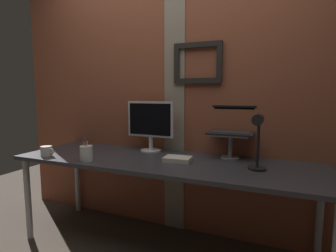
{
  "coord_description": "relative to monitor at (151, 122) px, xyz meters",
  "views": [
    {
      "loc": [
        0.85,
        -1.8,
        1.23
      ],
      "look_at": [
        0.04,
        0.12,
        0.98
      ],
      "focal_mm": 28.32,
      "sensor_mm": 36.0,
      "label": 1
    }
  ],
  "objects": [
    {
      "name": "laptop",
      "position": [
        0.69,
        0.08,
        -0.01
      ],
      "size": [
        0.35,
        0.31,
        0.22
      ],
      "color": "black",
      "rests_on": "laptop_stand"
    },
    {
      "name": "ground_plane",
      "position": [
        0.18,
        -0.26,
        -0.99
      ],
      "size": [
        6.0,
        6.0,
        0.0
      ],
      "primitive_type": "plane",
      "color": "#4C4238"
    },
    {
      "name": "pen_cup",
      "position": [
        -0.29,
        -0.5,
        -0.2
      ],
      "size": [
        0.09,
        0.09,
        0.18
      ],
      "color": "white",
      "rests_on": "desk"
    },
    {
      "name": "desk",
      "position": [
        0.22,
        -0.24,
        -0.32
      ],
      "size": [
        2.35,
        0.72,
        0.73
      ],
      "color": "#333338",
      "rests_on": "ground_plane"
    },
    {
      "name": "laptop_stand",
      "position": [
        0.69,
        0.0,
        -0.13
      ],
      "size": [
        0.28,
        0.22,
        0.19
      ],
      "color": "gray",
      "rests_on": "desk"
    },
    {
      "name": "desk_lamp",
      "position": [
        0.91,
        -0.29,
        -0.02
      ],
      "size": [
        0.12,
        0.2,
        0.38
      ],
      "color": "black",
      "rests_on": "desk"
    },
    {
      "name": "paper_clutter_stack",
      "position": [
        0.34,
        -0.24,
        -0.24
      ],
      "size": [
        0.21,
        0.16,
        0.03
      ],
      "primitive_type": "cube",
      "rotation": [
        0.0,
        0.0,
        0.09
      ],
      "color": "silver",
      "rests_on": "desk"
    },
    {
      "name": "coffee_mug",
      "position": [
        -0.7,
        -0.5,
        -0.22
      ],
      "size": [
        0.12,
        0.09,
        0.08
      ],
      "color": "silver",
      "rests_on": "desk"
    },
    {
      "name": "monitor",
      "position": [
        0.0,
        0.0,
        0.0
      ],
      "size": [
        0.43,
        0.18,
        0.44
      ],
      "color": "silver",
      "rests_on": "desk"
    },
    {
      "name": "brick_wall_back",
      "position": [
        0.18,
        0.18,
        0.31
      ],
      "size": [
        3.35,
        0.16,
        2.61
      ],
      "color": "brown",
      "rests_on": "ground_plane"
    }
  ]
}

